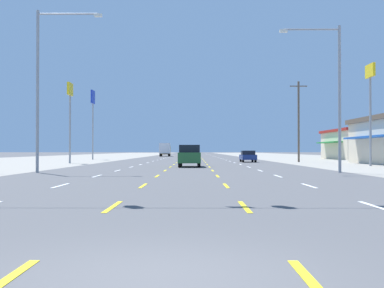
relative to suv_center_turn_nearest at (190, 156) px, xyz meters
name	(u,v)px	position (x,y,z in m)	size (l,w,h in m)	color
ground_plane	(192,160)	(0.03, 28.44, -1.03)	(572.00, 572.00, 0.00)	#4C4C4F
lot_apron_left	(27,160)	(-24.72, 28.44, -1.02)	(28.00, 440.00, 0.01)	gray
lot_apron_right	(357,160)	(24.78, 28.44, -1.02)	(28.00, 440.00, 0.01)	gray
lane_markings	(193,157)	(0.03, 66.94, -1.02)	(10.64, 227.60, 0.01)	white
signal_span_wire	(170,24)	(-0.38, -27.17, 4.75)	(26.10, 0.53, 9.45)	brown
suv_center_turn_nearest	(190,156)	(0.00, 0.00, 0.00)	(1.98, 4.90, 1.98)	#235B2D
sedan_far_right_near	(248,156)	(7.23, 17.56, -0.27)	(1.80, 4.50, 1.46)	navy
sedan_center_turn_mid	(193,155)	(0.20, 32.70, -0.27)	(1.80, 4.50, 1.46)	silver
sedan_center_turn_midfar	(193,153)	(0.09, 68.83, -0.27)	(1.80, 4.50, 1.46)	black
box_truck_far_left_far	(165,149)	(-6.82, 74.07, 0.81)	(2.40, 7.20, 3.23)	#B28C33
storefront_right_row_2	(361,144)	(28.26, 36.55, 1.48)	(11.19, 15.91, 4.97)	beige
pole_sign_left_row_1	(70,104)	(-13.91, 11.72, 5.84)	(0.24, 1.91, 9.29)	gray
pole_sign_left_row_2	(93,107)	(-16.02, 33.95, 7.55)	(0.24, 2.23, 11.20)	gray
pole_sign_right_row_1	(370,91)	(17.23, 2.39, 6.17)	(0.24, 2.12, 9.73)	gray
streetlight_left_row_0	(44,79)	(-9.70, -11.20, 5.27)	(4.43, 0.26, 10.95)	gray
streetlight_right_row_0	(334,88)	(9.78, -11.20, 4.68)	(4.10, 0.26, 9.88)	gray
utility_pole_right_row_1	(299,120)	(13.69, 17.53, 4.30)	(2.20, 0.26, 10.26)	brown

